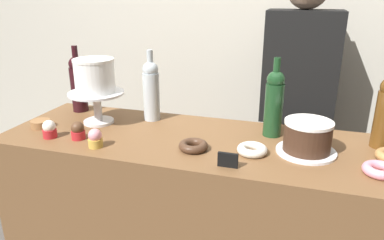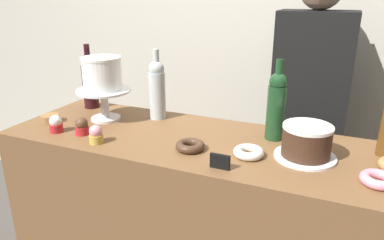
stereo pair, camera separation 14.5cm
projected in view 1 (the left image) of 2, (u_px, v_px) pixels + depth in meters
back_wall at (235, 24)px, 2.11m from camera, size 6.00×0.05×2.60m
display_counter at (192, 231)px, 1.63m from camera, size 1.59×0.55×0.91m
cake_stand_pedestal at (97, 102)px, 1.62m from camera, size 0.25×0.25×0.15m
white_layer_cake at (95, 76)px, 1.58m from camera, size 0.18×0.18×0.15m
silver_serving_platter at (306, 151)px, 1.34m from camera, size 0.22×0.22×0.01m
chocolate_round_cake at (308, 136)px, 1.32m from camera, size 0.18×0.18×0.12m
wine_bottle_clear at (151, 90)px, 1.65m from camera, size 0.08×0.08×0.33m
wine_bottle_dark_red at (78, 83)px, 1.77m from camera, size 0.08×0.08×0.33m
wine_bottle_green at (274, 102)px, 1.46m from camera, size 0.08×0.08×0.33m
cupcake_vanilla at (49, 129)px, 1.47m from camera, size 0.06×0.06×0.07m
cupcake_strawberry at (95, 139)px, 1.38m from camera, size 0.06×0.06×0.07m
cupcake_chocolate at (78, 131)px, 1.46m from camera, size 0.06×0.06×0.07m
donut_pink at (380, 170)px, 1.18m from camera, size 0.11×0.11×0.03m
donut_chocolate at (193, 146)px, 1.37m from camera, size 0.11×0.11×0.03m
donut_sugar at (252, 150)px, 1.33m from camera, size 0.11×0.11×0.03m
cookie_stack at (41, 124)px, 1.59m from camera, size 0.08×0.08×0.03m
price_sign_chalkboard at (228, 160)px, 1.23m from camera, size 0.07×0.01×0.05m
barista_figure at (295, 120)px, 1.91m from camera, size 0.36×0.22×1.60m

